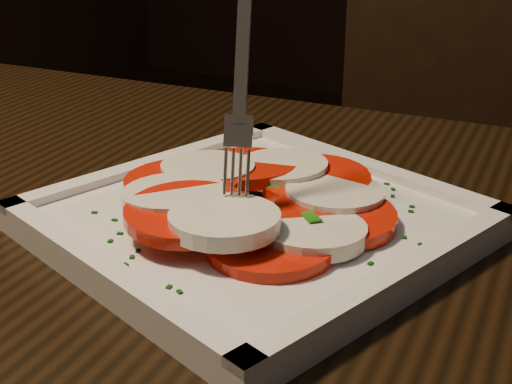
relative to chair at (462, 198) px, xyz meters
The scene contains 4 objects.
chair is the anchor object (origin of this frame).
plate 0.66m from the chair, 90.16° to the right, with size 0.24×0.24×0.01m, color silver.
caprese_salad 0.67m from the chair, 90.16° to the right, with size 0.20×0.21×0.03m.
fork 0.70m from the chair, 91.18° to the right, with size 0.02×0.06×0.15m, color white, non-canonical shape.
Camera 1 is at (-0.03, -0.18, 0.96)m, focal length 50.00 mm.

